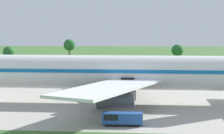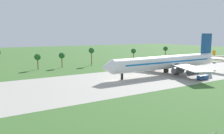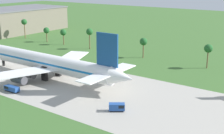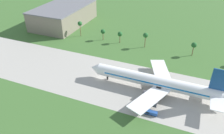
{
  "view_description": "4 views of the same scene",
  "coord_description": "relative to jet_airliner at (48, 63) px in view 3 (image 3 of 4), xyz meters",
  "views": [
    {
      "loc": [
        38.39,
        -75.5,
        13.63
      ],
      "look_at": [
        31.21,
        0.49,
        6.94
      ],
      "focal_mm": 65.0,
      "sensor_mm": 36.0,
      "label": 1
    },
    {
      "loc": [
        -47.18,
        -77.13,
        19.21
      ],
      "look_at": [
        -0.51,
        0.49,
        5.94
      ],
      "focal_mm": 35.0,
      "sensor_mm": 36.0,
      "label": 2
    },
    {
      "loc": [
        119.7,
        -78.48,
        36.76
      ],
      "look_at": [
        62.93,
        0.49,
        9.16
      ],
      "focal_mm": 50.0,
      "sensor_mm": 36.0,
      "label": 3
    },
    {
      "loc": [
        46.23,
        -93.56,
        71.95
      ],
      "look_at": [
        5.45,
        5.0,
        6.0
      ],
      "focal_mm": 35.0,
      "sensor_mm": 36.0,
      "label": 4
    }
  ],
  "objects": [
    {
      "name": "baggage_tug",
      "position": [
        39.59,
        -10.73,
        -4.62
      ],
      "size": [
        4.87,
        4.3,
        2.33
      ],
      "color": "black",
      "rests_on": "ground_plane"
    },
    {
      "name": "jet_airliner",
      "position": [
        0.0,
        0.0,
        0.0
      ],
      "size": [
        76.64,
        51.89,
        20.1
      ],
      "color": "white",
      "rests_on": "ground_plane"
    },
    {
      "name": "terminal_building",
      "position": [
        -100.64,
        67.55,
        2.44
      ],
      "size": [
        36.72,
        61.2,
        16.62
      ],
      "color": "slate",
      "rests_on": "ground_plane"
    },
    {
      "name": "palm_tree_row",
      "position": [
        -21.14,
        48.42,
        2.36
      ],
      "size": [
        121.8,
        3.6,
        12.34
      ],
      "color": "brown",
      "rests_on": "ground_plane"
    },
    {
      "name": "catering_van",
      "position": [
        1.26,
        -18.32,
        -4.82
      ],
      "size": [
        5.93,
        2.26,
        1.93
      ],
      "color": "black",
      "rests_on": "ground_plane"
    }
  ]
}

